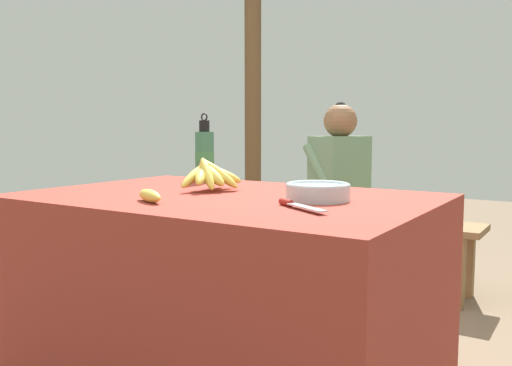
# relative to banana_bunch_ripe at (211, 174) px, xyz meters

# --- Properties ---
(market_counter) EXTENTS (1.34, 0.90, 0.71)m
(market_counter) POSITION_rel_banana_bunch_ripe_xyz_m (0.12, -0.07, -0.42)
(market_counter) COLOR maroon
(market_counter) RESTS_ON ground_plane
(banana_bunch_ripe) EXTENTS (0.17, 0.26, 0.13)m
(banana_bunch_ripe) POSITION_rel_banana_bunch_ripe_xyz_m (0.00, 0.00, 0.00)
(banana_bunch_ripe) COLOR #4C381E
(banana_bunch_ripe) RESTS_ON market_counter
(serving_bowl) EXTENTS (0.20, 0.20, 0.06)m
(serving_bowl) POSITION_rel_banana_bunch_ripe_xyz_m (0.44, -0.03, -0.03)
(serving_bowl) COLOR silver
(serving_bowl) RESTS_ON market_counter
(water_bottle) EXTENTS (0.08, 0.08, 0.28)m
(water_bottle) POSITION_rel_banana_bunch_ripe_xyz_m (-0.23, 0.26, 0.05)
(water_bottle) COLOR #337556
(water_bottle) RESTS_ON market_counter
(loose_banana_front) EXTENTS (0.15, 0.10, 0.04)m
(loose_banana_front) POSITION_rel_banana_bunch_ripe_xyz_m (0.03, -0.34, -0.04)
(loose_banana_front) COLOR #E0C64C
(loose_banana_front) RESTS_ON market_counter
(knife) EXTENTS (0.20, 0.14, 0.02)m
(knife) POSITION_rel_banana_bunch_ripe_xyz_m (0.46, -0.21, -0.05)
(knife) COLOR #BCBCC1
(knife) RESTS_ON market_counter
(wooden_bench) EXTENTS (1.38, 0.32, 0.41)m
(wooden_bench) POSITION_rel_banana_bunch_ripe_xyz_m (-0.00, 1.44, -0.43)
(wooden_bench) COLOR brown
(wooden_bench) RESTS_ON ground_plane
(seated_vendor) EXTENTS (0.46, 0.43, 1.08)m
(seated_vendor) POSITION_rel_banana_bunch_ripe_xyz_m (-0.16, 1.43, -0.15)
(seated_vendor) COLOR #564C60
(seated_vendor) RESTS_ON ground_plane
(banana_bunch_green) EXTENTS (0.16, 0.26, 0.13)m
(banana_bunch_green) POSITION_rel_banana_bunch_ripe_xyz_m (0.41, 1.44, -0.30)
(banana_bunch_green) COLOR #4C381E
(banana_bunch_green) RESTS_ON wooden_bench
(support_post_near) EXTENTS (0.12, 0.12, 2.31)m
(support_post_near) POSITION_rel_banana_bunch_ripe_xyz_m (-1.03, 1.88, 0.39)
(support_post_near) COLOR brown
(support_post_near) RESTS_ON ground_plane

